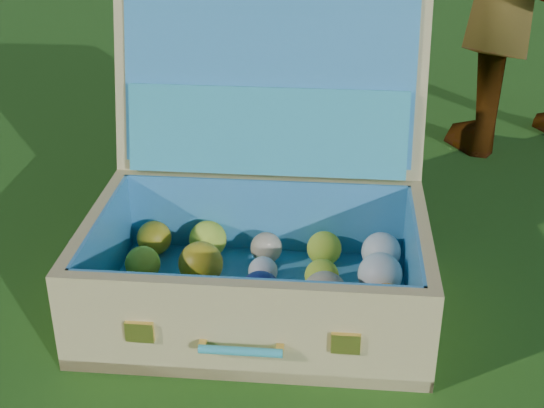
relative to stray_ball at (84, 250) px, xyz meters
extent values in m
plane|color=#215114|center=(0.44, 0.01, -0.04)|extent=(60.00, 60.00, 0.00)
sphere|color=#4064A8|center=(0.00, 0.00, 0.00)|extent=(0.07, 0.07, 0.07)
cube|color=tan|center=(0.41, -0.03, -0.02)|extent=(0.73, 0.59, 0.02)
cube|color=tan|center=(0.47, -0.22, 0.06)|extent=(0.63, 0.20, 0.19)
cube|color=tan|center=(0.36, 0.17, 0.06)|extent=(0.63, 0.20, 0.19)
cube|color=tan|center=(0.11, -0.11, 0.06)|extent=(0.13, 0.37, 0.19)
cube|color=tan|center=(0.71, 0.06, 0.06)|extent=(0.13, 0.37, 0.19)
cube|color=teal|center=(0.41, -0.03, -0.01)|extent=(0.68, 0.53, 0.01)
cube|color=teal|center=(0.46, -0.21, 0.07)|extent=(0.58, 0.17, 0.17)
cube|color=teal|center=(0.36, 0.15, 0.07)|extent=(0.58, 0.17, 0.17)
cube|color=teal|center=(0.13, -0.11, 0.07)|extent=(0.11, 0.37, 0.17)
cube|color=teal|center=(0.69, 0.05, 0.07)|extent=(0.11, 0.37, 0.17)
cube|color=tan|center=(0.33, 0.25, 0.36)|extent=(0.66, 0.31, 0.42)
cube|color=teal|center=(0.34, 0.23, 0.37)|extent=(0.60, 0.26, 0.37)
cube|color=teal|center=(0.35, 0.19, 0.25)|extent=(0.57, 0.22, 0.18)
cube|color=#F2C659|center=(0.30, -0.28, 0.06)|extent=(0.05, 0.02, 0.04)
cube|color=#F2C659|center=(0.63, -0.19, 0.06)|extent=(0.05, 0.02, 0.04)
cylinder|color=teal|center=(0.47, -0.25, 0.04)|extent=(0.14, 0.05, 0.02)
cube|color=#F2C659|center=(0.41, -0.26, 0.04)|extent=(0.02, 0.02, 0.01)
cube|color=#F2C659|center=(0.53, -0.23, 0.04)|extent=(0.02, 0.02, 0.01)
sphere|color=#101851|center=(0.21, -0.23, 0.03)|extent=(0.07, 0.07, 0.07)
sphere|color=#B40E15|center=(0.32, -0.19, 0.02)|extent=(0.05, 0.05, 0.05)
sphere|color=orange|center=(0.45, -0.15, 0.02)|extent=(0.06, 0.06, 0.06)
sphere|color=orange|center=(0.57, -0.13, 0.02)|extent=(0.06, 0.06, 0.06)
sphere|color=#B40E15|center=(0.67, -0.08, 0.02)|extent=(0.05, 0.05, 0.05)
sphere|color=#CDE437|center=(0.20, -0.14, 0.03)|extent=(0.07, 0.07, 0.07)
sphere|color=#CDE437|center=(0.31, -0.11, 0.03)|extent=(0.07, 0.07, 0.07)
sphere|color=#101851|center=(0.43, -0.06, 0.03)|extent=(0.08, 0.08, 0.08)
sphere|color=#C7B28C|center=(0.55, -0.03, 0.04)|extent=(0.08, 0.08, 0.08)
sphere|color=orange|center=(0.66, -0.01, 0.03)|extent=(0.07, 0.07, 0.07)
sphere|color=#CDE437|center=(0.17, -0.05, 0.03)|extent=(0.07, 0.07, 0.07)
sphere|color=gold|center=(0.29, -0.02, 0.04)|extent=(0.09, 0.09, 0.09)
sphere|color=silver|center=(0.40, 0.02, 0.02)|extent=(0.06, 0.06, 0.06)
sphere|color=#CDE437|center=(0.52, 0.04, 0.03)|extent=(0.07, 0.07, 0.07)
sphere|color=silver|center=(0.63, 0.07, 0.04)|extent=(0.09, 0.09, 0.09)
sphere|color=gold|center=(0.14, 0.05, 0.03)|extent=(0.07, 0.07, 0.07)
sphere|color=#CDE437|center=(0.26, 0.08, 0.03)|extent=(0.08, 0.08, 0.08)
sphere|color=#C7B28C|center=(0.38, 0.11, 0.03)|extent=(0.07, 0.07, 0.07)
sphere|color=#CDE437|center=(0.49, 0.14, 0.03)|extent=(0.07, 0.07, 0.07)
sphere|color=silver|center=(0.61, 0.16, 0.03)|extent=(0.08, 0.08, 0.08)
camera|label=1|loc=(0.88, -1.17, 0.82)|focal=50.00mm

